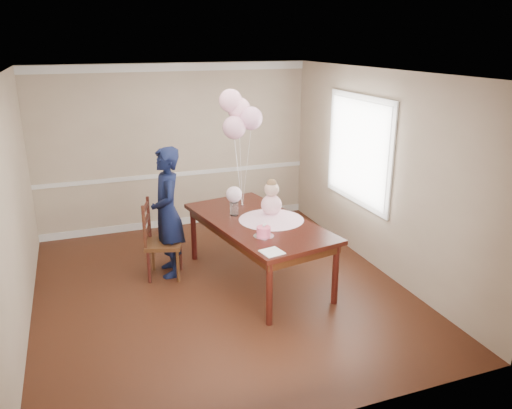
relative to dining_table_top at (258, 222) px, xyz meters
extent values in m
cube|color=black|center=(-0.56, -0.11, -0.81)|extent=(4.50, 5.00, 0.00)
cube|color=white|center=(-0.56, -0.11, 1.89)|extent=(4.50, 5.00, 0.02)
cube|color=tan|center=(-0.56, 2.39, 0.54)|extent=(4.50, 0.02, 2.70)
cube|color=tan|center=(-0.56, -2.61, 0.54)|extent=(4.50, 0.02, 2.70)
cube|color=tan|center=(-2.81, -0.11, 0.54)|extent=(0.02, 5.00, 2.70)
cube|color=tan|center=(1.69, -0.11, 0.54)|extent=(0.02, 5.00, 2.70)
cube|color=silver|center=(-0.56, 2.38, 0.09)|extent=(4.50, 0.02, 0.07)
cube|color=silver|center=(-0.56, 2.38, 1.82)|extent=(4.50, 0.02, 0.12)
cube|color=silver|center=(-0.56, 2.38, -0.75)|extent=(4.50, 0.02, 0.12)
cube|color=silver|center=(1.67, 0.39, 0.74)|extent=(0.02, 1.66, 1.56)
cube|color=silver|center=(1.65, 0.39, 0.74)|extent=(0.01, 1.50, 1.40)
cube|color=black|center=(0.00, 0.00, 0.00)|extent=(1.50, 2.39, 0.06)
cube|color=black|center=(0.00, 0.00, -0.08)|extent=(1.37, 2.26, 0.11)
cylinder|color=black|center=(-0.27, -1.09, -0.42)|extent=(0.09, 0.09, 0.78)
cylinder|color=black|center=(0.65, -0.92, -0.42)|extent=(0.09, 0.09, 0.78)
cylinder|color=black|center=(-0.65, 0.92, -0.42)|extent=(0.09, 0.09, 0.78)
cylinder|color=black|center=(0.27, 1.09, -0.42)|extent=(0.09, 0.09, 0.78)
cone|color=#FFBBD8|center=(0.17, -0.02, 0.08)|extent=(0.99, 0.99, 0.11)
sphere|color=#FDA0D8|center=(0.17, -0.02, 0.23)|extent=(0.27, 0.27, 0.27)
sphere|color=#CFA38E|center=(0.17, -0.02, 0.44)|extent=(0.19, 0.19, 0.19)
sphere|color=brown|center=(0.17, -0.02, 0.51)|extent=(0.13, 0.13, 0.13)
cylinder|color=silver|center=(-0.13, -0.53, 0.03)|extent=(0.29, 0.29, 0.01)
cylinder|color=#FB4F77|center=(-0.13, -0.53, 0.09)|extent=(0.19, 0.19, 0.11)
sphere|color=silver|center=(-0.13, -0.53, 0.16)|extent=(0.03, 0.03, 0.03)
sphere|color=white|center=(-0.10, -0.50, 0.16)|extent=(0.03, 0.03, 0.03)
cylinder|color=silver|center=(-0.23, 0.30, 0.12)|extent=(0.13, 0.13, 0.18)
sphere|color=beige|center=(-0.23, 0.30, 0.32)|extent=(0.21, 0.21, 0.21)
cube|color=white|center=(-0.21, -1.00, 0.03)|extent=(0.26, 0.26, 0.01)
cylinder|color=silver|center=(0.00, 0.62, 0.04)|extent=(0.05, 0.05, 0.02)
sphere|color=#E2A0B9|center=(-0.11, 0.60, 1.14)|extent=(0.31, 0.31, 0.31)
sphere|color=#E3A1C4|center=(0.12, 0.59, 1.25)|extent=(0.31, 0.31, 0.31)
sphere|color=#FFB4CC|center=(0.00, 0.73, 1.36)|extent=(0.31, 0.31, 0.31)
sphere|color=#FFB4CC|center=(-0.11, 0.74, 1.47)|extent=(0.31, 0.31, 0.31)
cylinder|color=white|center=(-0.06, 0.61, 0.51)|extent=(0.10, 0.02, 0.93)
cylinder|color=white|center=(0.06, 0.60, 0.56)|extent=(0.12, 0.04, 1.04)
cylinder|color=white|center=(0.00, 0.68, 0.62)|extent=(0.01, 0.11, 1.15)
cylinder|color=white|center=(-0.06, 0.68, 0.67)|extent=(0.11, 0.10, 1.26)
cube|color=#3D2110|center=(-1.14, 0.52, -0.33)|extent=(0.58, 0.58, 0.05)
cylinder|color=#35110E|center=(-1.38, 0.39, -0.58)|extent=(0.05, 0.05, 0.45)
cylinder|color=#3C2110|center=(-1.02, 0.28, -0.58)|extent=(0.05, 0.05, 0.45)
cylinder|color=#3C2010|center=(-1.27, 0.75, -0.58)|extent=(0.05, 0.05, 0.45)
cylinder|color=black|center=(-0.90, 0.64, -0.58)|extent=(0.05, 0.05, 0.45)
cylinder|color=#3A1A10|center=(-1.40, 0.40, -0.03)|extent=(0.05, 0.05, 0.59)
cylinder|color=#3C1510|center=(-1.29, 0.76, -0.03)|extent=(0.05, 0.05, 0.59)
cube|color=#36160E|center=(-1.34, 0.58, -0.16)|extent=(0.15, 0.41, 0.05)
cube|color=#37140F|center=(-1.34, 0.58, 0.01)|extent=(0.15, 0.41, 0.05)
cube|color=#35140E|center=(-1.34, 0.58, 0.18)|extent=(0.15, 0.41, 0.05)
imported|color=black|center=(-1.06, 0.59, 0.07)|extent=(0.46, 0.66, 1.75)
camera|label=1|loc=(-2.10, -5.65, 2.26)|focal=35.00mm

